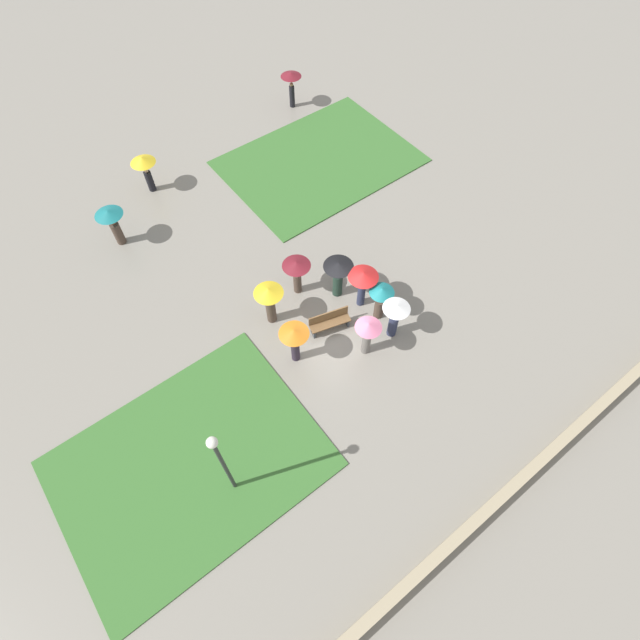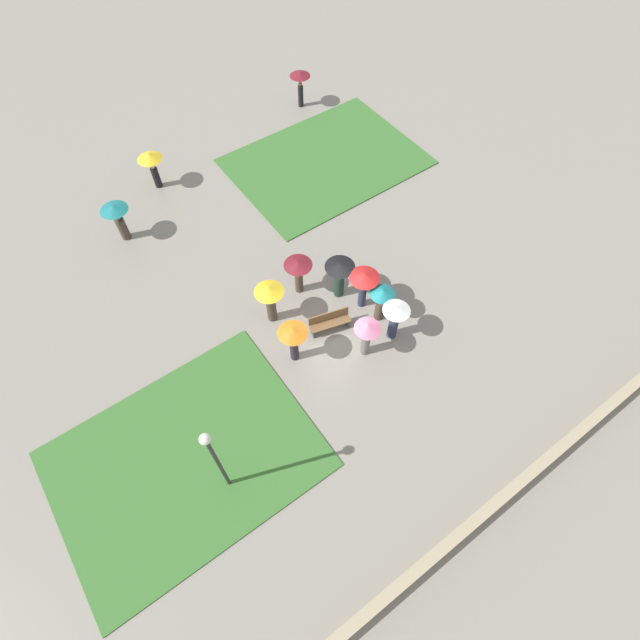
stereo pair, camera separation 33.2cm
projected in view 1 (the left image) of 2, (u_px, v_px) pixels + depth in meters
ground_plane at (337, 326)px, 19.50m from camera, size 90.00×90.00×0.00m
lawn_patch_near at (190, 463)px, 16.52m from camera, size 8.36×6.41×0.06m
lawn_patch_far at (320, 161)px, 24.77m from camera, size 9.03×6.65×0.06m
parapet_wall at (500, 498)px, 15.65m from camera, size 45.00×0.35×0.60m
park_bench at (329, 321)px, 19.08m from camera, size 1.66×0.83×0.90m
lamp_post at (221, 459)px, 13.82m from camera, size 0.32×0.32×4.31m
crowd_person_white at (395, 315)px, 18.26m from camera, size 1.02×1.02×1.88m
crowd_person_yellow at (269, 298)px, 18.50m from camera, size 1.12×1.12×1.98m
crowd_person_orange at (294, 338)px, 17.53m from camera, size 1.09×1.09×1.95m
crowd_person_black at (338, 273)px, 19.30m from camera, size 1.18×1.18×1.90m
crowd_person_maroon at (297, 270)px, 19.34m from camera, size 1.12×1.12×1.79m
crowd_person_teal at (381, 298)px, 18.81m from camera, size 0.96×0.96×1.75m
crowd_person_pink at (368, 332)px, 17.81m from camera, size 0.98×0.98×1.85m
crowd_person_red at (363, 280)px, 18.86m from camera, size 1.18×1.18×1.94m
lone_walker_far_path at (144, 165)px, 22.52m from camera, size 1.14×1.14×1.87m
lone_walker_mid_plaza at (112, 221)px, 20.81m from camera, size 1.17×1.17×1.86m
lone_walker_near_lawn at (291, 81)px, 26.09m from camera, size 1.09×1.09×1.91m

